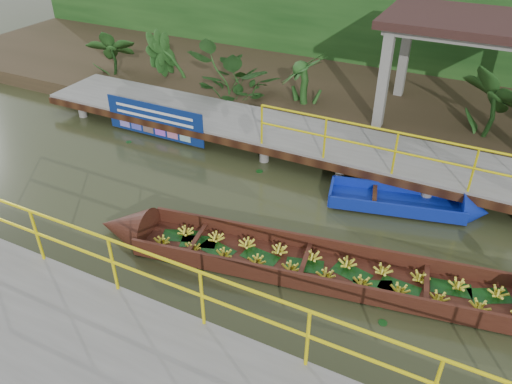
% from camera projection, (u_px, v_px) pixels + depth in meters
% --- Properties ---
extents(ground, '(80.00, 80.00, 0.00)m').
position_uv_depth(ground, '(251.00, 230.00, 10.25)').
color(ground, '#2A3018').
rests_on(ground, ground).
extents(land_strip, '(30.00, 8.00, 0.45)m').
position_uv_depth(land_strip, '(359.00, 95.00, 15.74)').
color(land_strip, '#332A19').
rests_on(land_strip, ground).
extents(far_dock, '(16.00, 2.06, 1.66)m').
position_uv_depth(far_dock, '(313.00, 141.00, 12.54)').
color(far_dock, slate).
rests_on(far_dock, ground).
extents(pavilion, '(4.40, 3.00, 3.00)m').
position_uv_depth(pavilion, '(474.00, 33.00, 12.29)').
color(pavilion, slate).
rests_on(pavilion, ground).
extents(foliage_backdrop, '(30.00, 0.80, 4.00)m').
position_uv_depth(foliage_backdrop, '(387.00, 19.00, 16.63)').
color(foliage_backdrop, '#143C13').
rests_on(foliage_backdrop, ground).
extents(vendor_boat, '(10.62, 2.77, 2.20)m').
position_uv_depth(vendor_boat, '(383.00, 276.00, 8.75)').
color(vendor_boat, '#37160F').
rests_on(vendor_boat, ground).
extents(moored_blue_boat, '(3.44, 1.59, 0.80)m').
position_uv_depth(moored_blue_boat, '(434.00, 207.00, 10.70)').
color(moored_blue_boat, '#0E239B').
rests_on(moored_blue_boat, ground).
extents(blue_banner, '(3.05, 0.04, 0.95)m').
position_uv_depth(blue_banner, '(155.00, 120.00, 13.36)').
color(blue_banner, navy).
rests_on(blue_banner, ground).
extents(tropical_plants, '(14.57, 1.57, 1.96)m').
position_uv_depth(tropical_plants, '(292.00, 72.00, 13.95)').
color(tropical_plants, '#143C13').
rests_on(tropical_plants, ground).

